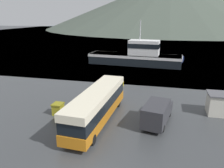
# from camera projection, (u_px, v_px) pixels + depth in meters

# --- Properties ---
(water_surface) EXTENTS (240.00, 240.00, 0.00)m
(water_surface) POSITION_uv_depth(u_px,v_px,m) (158.00, 32.00, 145.50)
(water_surface) COLOR slate
(water_surface) RESTS_ON ground
(hill_backdrop) EXTENTS (207.21, 207.21, 40.64)m
(hill_backdrop) POSITION_uv_depth(u_px,v_px,m) (170.00, 3.00, 185.52)
(hill_backdrop) COLOR #424C42
(hill_backdrop) RESTS_ON ground
(tour_bus) EXTENTS (3.12, 12.04, 3.25)m
(tour_bus) POSITION_uv_depth(u_px,v_px,m) (97.00, 104.00, 21.90)
(tour_bus) COLOR #B26614
(tour_bus) RESTS_ON ground
(delivery_van) EXTENTS (3.08, 6.04, 2.28)m
(delivery_van) POSITION_uv_depth(u_px,v_px,m) (157.00, 112.00, 21.60)
(delivery_van) COLOR #2D2D33
(delivery_van) RESTS_ON ground
(fishing_boat) EXTENTS (20.40, 6.19, 9.45)m
(fishing_boat) POSITION_uv_depth(u_px,v_px,m) (137.00, 56.00, 47.69)
(fishing_boat) COLOR black
(fishing_boat) RESTS_ON water_surface
(storage_bin) EXTENTS (1.09, 1.21, 1.26)m
(storage_bin) POSITION_uv_depth(u_px,v_px,m) (58.00, 109.00, 23.78)
(storage_bin) COLOR olive
(storage_bin) RESTS_ON ground
(dock_kiosk) EXTENTS (2.73, 2.42, 2.37)m
(dock_kiosk) POSITION_uv_depth(u_px,v_px,m) (220.00, 104.00, 23.65)
(dock_kiosk) COLOR beige
(dock_kiosk) RESTS_ON ground
(small_boat) EXTENTS (3.40, 8.21, 1.09)m
(small_boat) POSITION_uv_depth(u_px,v_px,m) (177.00, 61.00, 48.99)
(small_boat) COLOR #19234C
(small_boat) RESTS_ON water_surface
(mooring_bollard) EXTENTS (0.37, 0.37, 0.81)m
(mooring_bollard) POSITION_uv_depth(u_px,v_px,m) (123.00, 83.00, 33.44)
(mooring_bollard) COLOR #B29919
(mooring_bollard) RESTS_ON ground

